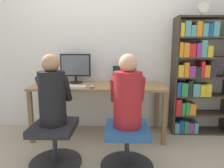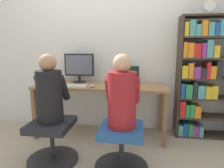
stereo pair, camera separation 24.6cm
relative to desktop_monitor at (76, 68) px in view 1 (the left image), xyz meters
name	(u,v)px [view 1 (the left image)]	position (x,y,z in m)	size (l,w,h in m)	color
ground_plane	(97,145)	(0.34, -0.46, -0.93)	(14.00, 14.00, 0.00)	tan
wall_back	(101,42)	(0.34, 0.19, 0.37)	(10.00, 0.05, 2.60)	silver
desk	(99,91)	(0.34, -0.17, -0.29)	(1.77, 0.59, 0.72)	olive
desktop_monitor	(76,68)	(0.00, 0.00, 0.00)	(0.43, 0.19, 0.41)	black
laptop	(125,80)	(0.70, -0.08, -0.16)	(0.33, 0.35, 0.25)	#2D2D30
keyboard	(69,87)	(-0.01, -0.36, -0.20)	(0.41, 0.16, 0.03)	silver
computer_mouse_by_keyboard	(92,86)	(0.28, -0.36, -0.19)	(0.06, 0.10, 0.04)	#99999E
office_chair_left	(55,143)	(-0.04, -0.90, -0.69)	(0.54, 0.54, 0.45)	#262628
office_chair_right	(127,146)	(0.71, -0.93, -0.69)	(0.54, 0.54, 0.45)	#262628
person_at_monitor	(52,93)	(-0.04, -0.90, -0.16)	(0.33, 0.32, 0.71)	black
person_at_laptop	(128,95)	(0.71, -0.93, -0.17)	(0.34, 0.33, 0.71)	maroon
bookshelf	(196,76)	(1.69, -0.01, -0.10)	(0.80, 0.29, 1.63)	#382D23
desk_clock	(204,8)	(1.70, -0.08, 0.79)	(0.16, 0.03, 0.18)	#B2B2B7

